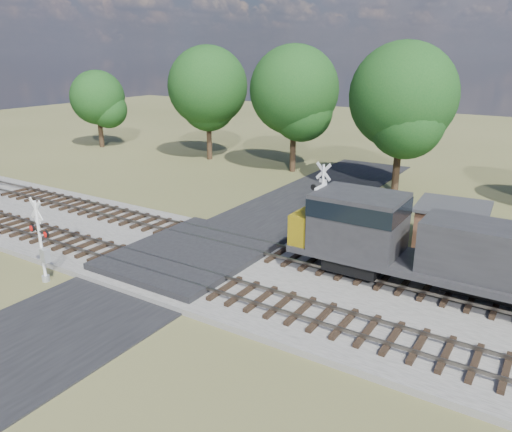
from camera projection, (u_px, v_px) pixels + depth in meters
The scene contains 10 objects.
ground at pixel (187, 263), 27.13m from camera, with size 160.00×160.00×0.00m, color #4B4D29.
ballast_bed at pixel (366, 304), 22.39m from camera, with size 140.00×10.00×0.30m, color gray.
road at pixel (187, 262), 27.12m from camera, with size 7.00×60.00×0.08m, color black.
crossing_panel at pixel (193, 255), 27.44m from camera, with size 7.00×9.00×0.62m, color #262628.
track_near at pixel (210, 283), 23.81m from camera, with size 140.00×2.60×0.33m.
track_far at pixel (265, 250), 27.82m from camera, with size 140.00×2.60×0.33m.
crossing_signal_near at pixel (42, 248), 24.36m from camera, with size 1.74×0.41×4.32m.
crossing_signal_far at pixel (321, 203), 31.51m from camera, with size 1.79×0.45×4.46m.
equipment_shed at pixel (451, 227), 28.66m from camera, with size 4.19×4.19×2.67m.
treeline at pixel (374, 103), 40.87m from camera, with size 81.93×11.47×11.83m.
Camera 1 is at (16.58, -19.04, 10.93)m, focal length 35.00 mm.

